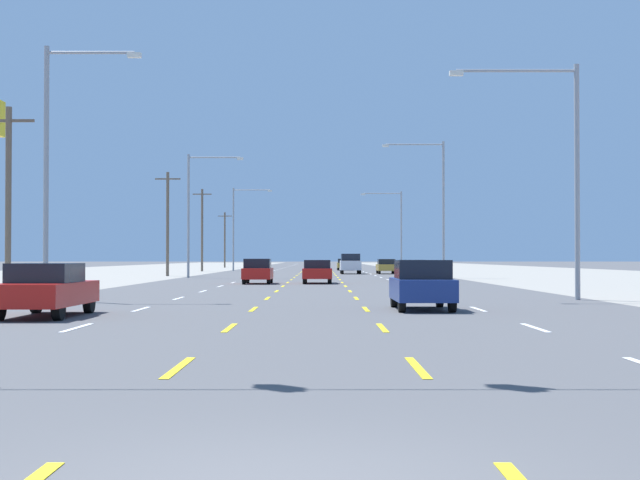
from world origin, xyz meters
TOP-DOWN VIEW (x-y plane):
  - ground_plane at (0.00, 66.00)m, footprint 572.00×572.00m
  - lot_apron_left at (-24.75, 66.00)m, footprint 28.00×440.00m
  - lot_apron_right at (24.75, 66.00)m, footprint 28.00×440.00m
  - lane_markings at (0.00, 104.50)m, footprint 10.64×227.60m
  - sedan_far_left_nearest at (-7.15, 18.49)m, footprint 1.80×4.50m
  - hatchback_inner_right_near at (3.47, 21.72)m, footprint 1.72×3.90m
  - hatchback_inner_left_mid at (-3.50, 49.54)m, footprint 1.72×3.90m
  - sedan_center_turn_midfar at (0.15, 50.41)m, footprint 1.80×4.50m
  - sedan_far_right_far at (6.75, 56.69)m, footprint 1.80×4.50m
  - suv_inner_right_farther at (3.32, 83.31)m, footprint 1.98×4.90m
  - sedan_far_right_farthest at (6.85, 83.36)m, footprint 1.80×4.50m
  - sedan_inner_right_distant_a at (3.38, 108.55)m, footprint 1.80×4.50m
  - streetlight_left_row_0 at (-9.80, 28.33)m, footprint 3.72×0.26m
  - streetlight_right_row_0 at (9.56, 28.33)m, footprint 4.97×0.26m
  - streetlight_left_row_1 at (-9.69, 65.90)m, footprint 4.46×0.26m
  - streetlight_right_row_1 at (9.65, 65.90)m, footprint 4.96×0.26m
  - streetlight_left_row_2 at (-9.65, 103.46)m, footprint 4.76×0.26m
  - streetlight_right_row_2 at (9.59, 103.46)m, footprint 4.98×0.26m
  - utility_pole_left_row_0 at (-13.14, 32.86)m, footprint 2.20×0.26m
  - utility_pole_left_row_1 at (-12.93, 72.62)m, footprint 2.20×0.26m
  - utility_pole_left_row_2 at (-13.39, 99.32)m, footprint 2.20×0.26m
  - utility_pole_left_row_3 at (-14.77, 137.65)m, footprint 2.20×0.26m

SIDE VIEW (x-z plane):
  - ground_plane at x=0.00m, z-range 0.00..0.00m
  - lot_apron_left at x=-24.75m, z-range 0.00..0.01m
  - lot_apron_right at x=24.75m, z-range 0.00..0.01m
  - lane_markings at x=0.00m, z-range 0.00..0.01m
  - sedan_far_left_nearest at x=-7.15m, z-range 0.03..1.49m
  - sedan_center_turn_midfar at x=0.15m, z-range 0.03..1.49m
  - sedan_far_right_far at x=6.75m, z-range 0.03..1.49m
  - sedan_far_right_farthest at x=6.85m, z-range 0.03..1.49m
  - sedan_inner_right_distant_a at x=3.38m, z-range 0.03..1.49m
  - hatchback_inner_right_near at x=3.47m, z-range 0.01..1.55m
  - hatchback_inner_left_mid at x=-3.50m, z-range 0.01..1.55m
  - suv_inner_right_farther at x=3.32m, z-range 0.04..2.02m
  - utility_pole_left_row_0 at x=-13.14m, z-range 0.19..8.32m
  - utility_pole_left_row_3 at x=-14.77m, z-range 0.19..8.97m
  - utility_pole_left_row_1 at x=-12.93m, z-range 0.19..9.24m
  - utility_pole_left_row_2 at x=-13.39m, z-range 0.20..9.78m
  - streetlight_right_row_0 at x=9.56m, z-range 0.85..9.87m
  - streetlight_left_row_0 at x=-9.80m, z-range 0.72..10.44m
  - streetlight_right_row_2 at x=9.59m, z-range 0.87..10.48m
  - streetlight_left_row_1 at x=-9.69m, z-range 0.81..10.65m
  - streetlight_left_row_2 at x=-9.65m, z-range 0.85..10.89m
  - streetlight_right_row_1 at x=9.65m, z-range 0.89..11.76m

